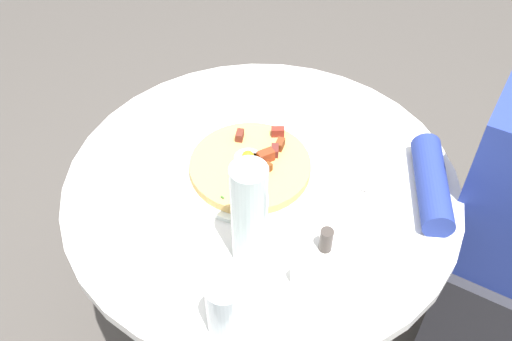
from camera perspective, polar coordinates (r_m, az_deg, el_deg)
name	(u,v)px	position (r m, az deg, el deg)	size (l,w,h in m)	color
ground_plane	(260,328)	(1.91, 0.43, -15.49)	(6.00, 6.00, 0.00)	#4C4742
dining_table	(261,224)	(1.46, 0.54, -5.37)	(0.92, 0.92, 0.70)	silver
pizza_plate	(250,171)	(1.34, -0.58, -0.07)	(0.32, 0.32, 0.01)	silver
breakfast_pizza	(251,165)	(1.33, -0.52, 0.52)	(0.28, 0.28, 0.05)	#DBAB5C
bread_plate	(227,99)	(1.55, -2.94, 7.20)	(0.19, 0.19, 0.01)	white
napkin	(366,164)	(1.39, 10.94, 0.67)	(0.17, 0.14, 0.00)	white
fork	(374,164)	(1.39, 11.68, 0.60)	(0.18, 0.01, 0.01)	silver
knife	(359,160)	(1.39, 10.26, 1.00)	(0.18, 0.01, 0.01)	silver
water_glass	(225,309)	(1.05, -3.10, -13.66)	(0.07, 0.07, 0.14)	silver
water_bottle	(249,215)	(1.10, -0.67, -4.51)	(0.07, 0.07, 0.25)	silver
salt_shaker	(298,275)	(1.14, 4.18, -10.38)	(0.03, 0.03, 0.05)	white
pepper_shaker	(326,240)	(1.19, 7.03, -6.91)	(0.03, 0.03, 0.06)	#3F3833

